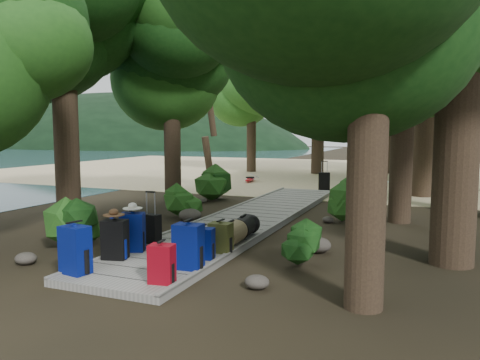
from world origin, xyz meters
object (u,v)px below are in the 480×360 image
at_px(backpack_left_a, 75,247).
at_px(backpack_right_a, 162,262).
at_px(duffel_right_black, 243,227).
at_px(suitcase_on_boardwalk, 151,229).
at_px(lone_suitcase_on_sand, 324,181).
at_px(backpack_right_b, 188,244).
at_px(backpack_left_b, 115,237).
at_px(backpack_right_d, 221,236).
at_px(duffel_right_khaki, 230,234).
at_px(backpack_right_c, 204,242).
at_px(sun_lounger, 396,180).
at_px(kayak, 250,178).
at_px(backpack_left_c, 133,230).

xyz_separation_m(backpack_left_a, backpack_right_a, (1.48, 0.11, -0.10)).
height_order(duffel_right_black, suitcase_on_boardwalk, suitcase_on_boardwalk).
bearing_deg(lone_suitcase_on_sand, duffel_right_black, -101.10).
height_order(backpack_right_b, duffel_right_black, backpack_right_b).
bearing_deg(backpack_left_b, backpack_right_a, -43.89).
relative_size(backpack_right_d, lone_suitcase_on_sand, 0.87).
relative_size(backpack_left_a, duffel_right_khaki, 1.24).
xyz_separation_m(backpack_right_d, lone_suitcase_on_sand, (-0.34, 10.43, -0.06)).
distance_m(backpack_right_c, lone_suitcase_on_sand, 10.93).
bearing_deg(sun_lounger, backpack_left_a, -122.40).
bearing_deg(duffel_right_khaki, backpack_left_a, -121.60).
bearing_deg(backpack_left_b, backpack_left_a, -107.51).
bearing_deg(duffel_right_khaki, duffel_right_black, 91.41).
xyz_separation_m(duffel_right_black, suitcase_on_boardwalk, (-1.47, -1.18, 0.07)).
distance_m(backpack_right_c, kayak, 13.25).
distance_m(backpack_right_b, backpack_right_c, 0.63).
relative_size(backpack_left_b, duffel_right_black, 1.10).
xyz_separation_m(backpack_right_d, suitcase_on_boardwalk, (-1.54, 0.11, -0.01)).
xyz_separation_m(backpack_right_b, backpack_right_c, (-0.04, 0.62, -0.10)).
distance_m(backpack_left_b, backpack_right_d, 1.85).
bearing_deg(kayak, backpack_right_b, -81.18).
bearing_deg(lone_suitcase_on_sand, kayak, 142.82).
xyz_separation_m(backpack_left_b, kayak, (-2.59, 13.22, -0.33)).
xyz_separation_m(backpack_right_d, sun_lounger, (2.17, 12.62, -0.14)).
bearing_deg(suitcase_on_boardwalk, kayak, 112.06).
bearing_deg(suitcase_on_boardwalk, backpack_left_c, -78.62).
bearing_deg(backpack_left_c, sun_lounger, 52.21).
height_order(backpack_right_c, kayak, backpack_right_c).
bearing_deg(backpack_right_a, duffel_right_khaki, 81.22).
bearing_deg(sun_lounger, duffel_right_black, -119.34).
height_order(lone_suitcase_on_sand, kayak, lone_suitcase_on_sand).
relative_size(duffel_right_khaki, lone_suitcase_on_sand, 0.97).
relative_size(backpack_left_a, backpack_left_c, 1.05).
xyz_separation_m(duffel_right_khaki, duffel_right_black, (-0.03, 0.75, -0.01)).
bearing_deg(lone_suitcase_on_sand, suitcase_on_boardwalk, -109.42).
relative_size(backpack_left_b, duffel_right_khaki, 1.13).
xyz_separation_m(backpack_right_d, duffel_right_khaki, (-0.04, 0.54, -0.08)).
bearing_deg(duffel_right_black, backpack_left_b, -126.38).
relative_size(backpack_left_a, backpack_right_b, 1.03).
relative_size(backpack_right_d, duffel_right_black, 0.88).
relative_size(backpack_right_c, kayak, 0.20).
relative_size(backpack_right_c, suitcase_on_boardwalk, 1.03).
bearing_deg(backpack_left_a, backpack_right_c, 55.76).
relative_size(backpack_right_a, duffel_right_khaki, 0.95).
distance_m(backpack_right_d, duffel_right_black, 1.29).
bearing_deg(lone_suitcase_on_sand, duffel_right_khaki, -101.05).
height_order(backpack_right_d, kayak, backpack_right_d).
xyz_separation_m(backpack_left_b, duffel_right_khaki, (1.46, 1.63, -0.15)).
relative_size(backpack_right_b, backpack_right_c, 1.35).
xyz_separation_m(suitcase_on_boardwalk, sun_lounger, (3.72, 12.52, -0.13)).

